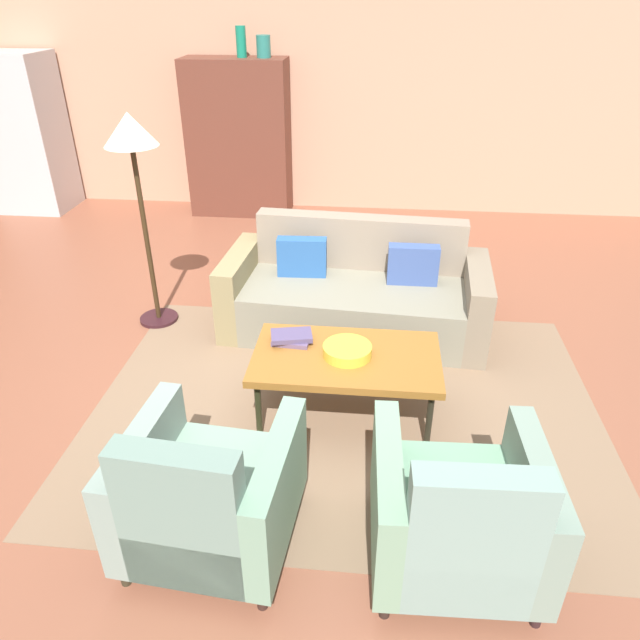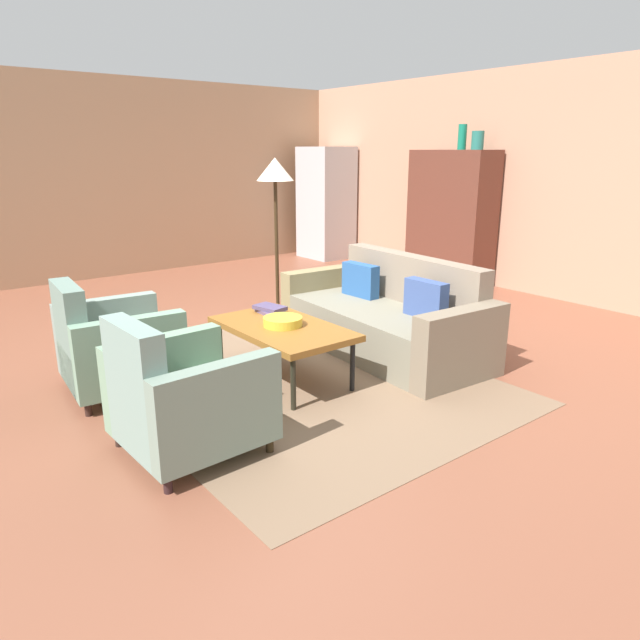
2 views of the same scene
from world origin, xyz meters
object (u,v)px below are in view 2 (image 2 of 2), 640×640
object	(u,v)px
couch	(389,320)
floor_lamp	(275,184)
armchair_left	(111,349)
armchair_right	(181,401)
vase_tall	(462,137)
vase_round	(478,140)
coffee_table	(283,330)
refrigerator	(326,203)
book_stack	(270,309)
fruit_bowl	(283,321)
cabinet	(451,218)

from	to	relation	value
couch	floor_lamp	bearing A→B (deg)	7.37
armchair_left	armchair_right	distance (m)	1.21
armchair_right	vase_tall	bearing A→B (deg)	109.89
armchair_right	vase_round	bearing A→B (deg)	107.41
armchair_left	armchair_right	bearing A→B (deg)	4.83
armchair_right	vase_round	distance (m)	5.60
coffee_table	refrigerator	xyz separation A→B (m)	(-4.16, 3.80, 0.51)
book_stack	coffee_table	bearing A→B (deg)	-18.83
vase_round	refrigerator	size ratio (longest dim) A/B	0.13
coffee_table	armchair_left	distance (m)	1.32
fruit_bowl	book_stack	size ratio (longest dim) A/B	1.06
fruit_bowl	refrigerator	size ratio (longest dim) A/B	0.17
vase_round	vase_tall	bearing A→B (deg)	180.00
vase_round	floor_lamp	bearing A→B (deg)	-99.72
coffee_table	vase_tall	world-z (taller)	vase_tall
refrigerator	armchair_left	bearing A→B (deg)	-54.36
book_stack	cabinet	bearing A→B (deg)	107.22
couch	cabinet	world-z (taller)	cabinet
coffee_table	floor_lamp	xyz separation A→B (m)	(-1.67, 1.09, 1.03)
book_stack	fruit_bowl	bearing A→B (deg)	-18.61
cabinet	refrigerator	distance (m)	2.62
coffee_table	floor_lamp	size ratio (longest dim) A/B	0.70
refrigerator	floor_lamp	bearing A→B (deg)	-47.44
vase_round	refrigerator	xyz separation A→B (m)	(-2.97, -0.10, -0.99)
vase_round	book_stack	bearing A→B (deg)	-77.72
couch	armchair_right	distance (m)	2.43
refrigerator	coffee_table	bearing A→B (deg)	-42.37
book_stack	floor_lamp	distance (m)	1.88
fruit_bowl	vase_round	bearing A→B (deg)	107.07
armchair_right	cabinet	world-z (taller)	cabinet
floor_lamp	cabinet	bearing A→B (deg)	87.33
couch	vase_tall	xyz separation A→B (m)	(-1.45, 2.71, 1.67)
fruit_bowl	refrigerator	xyz separation A→B (m)	(-4.17, 3.80, 0.43)
coffee_table	armchair_right	size ratio (longest dim) A/B	1.36
vase_tall	book_stack	bearing A→B (deg)	-74.15
vase_round	cabinet	bearing A→B (deg)	179.23
fruit_bowl	armchair_left	bearing A→B (deg)	-117.63
coffee_table	armchair_left	bearing A→B (deg)	-117.44
coffee_table	cabinet	bearing A→B (deg)	111.56
armchair_left	cabinet	bearing A→B (deg)	105.30
armchair_right	book_stack	xyz separation A→B (m)	(-0.97, 1.29, 0.14)
vase_tall	floor_lamp	world-z (taller)	vase_tall
couch	cabinet	distance (m)	3.19
coffee_table	armchair_right	world-z (taller)	armchair_right
armchair_right	book_stack	bearing A→B (deg)	124.88
book_stack	floor_lamp	bearing A→B (deg)	143.63
vase_tall	floor_lamp	bearing A→B (deg)	-94.71
coffee_table	fruit_bowl	xyz separation A→B (m)	(0.00, -0.00, 0.07)
book_stack	vase_tall	world-z (taller)	vase_tall
armchair_left	refrigerator	bearing A→B (deg)	130.47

